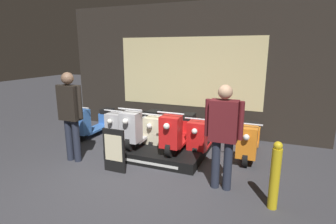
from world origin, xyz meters
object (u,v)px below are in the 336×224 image
at_px(scooter_backrow_2, 163,130).
at_px(price_sign_board, 114,151).
at_px(scooter_display_right, 180,131).
at_px(scooter_backrow_1, 127,126).
at_px(scooter_backrow_3, 203,135).
at_px(scooter_backrow_0, 95,122).
at_px(street_bollard, 275,176).
at_px(scooter_display_left, 143,126).
at_px(scooter_backrow_4, 249,140).
at_px(person_right_browsing, 223,130).
at_px(person_left_browsing, 70,111).

relative_size(scooter_backrow_2, price_sign_board, 1.94).
bearing_deg(scooter_display_right, scooter_backrow_2, 138.27).
distance_m(scooter_backrow_2, price_sign_board, 1.63).
height_order(scooter_backrow_2, price_sign_board, scooter_backrow_2).
height_order(scooter_backrow_1, scooter_backrow_3, same).
xyz_separation_m(scooter_backrow_0, street_bollard, (4.19, -1.75, 0.15)).
distance_m(scooter_display_left, scooter_backrow_0, 1.71).
distance_m(scooter_display_left, scooter_backrow_2, 0.60).
xyz_separation_m(scooter_backrow_0, scooter_backrow_2, (1.86, 0.00, 0.00)).
bearing_deg(scooter_display_right, scooter_backrow_4, 21.83).
xyz_separation_m(person_right_browsing, street_bollard, (0.75, -0.27, -0.47)).
bearing_deg(person_left_browsing, scooter_backrow_4, 25.46).
bearing_deg(scooter_display_left, price_sign_board, -90.70).
relative_size(scooter_backrow_3, price_sign_board, 1.94).
distance_m(scooter_backrow_2, person_right_browsing, 2.25).
bearing_deg(scooter_display_right, scooter_backrow_1, 161.15).
relative_size(scooter_display_left, person_left_browsing, 0.89).
bearing_deg(scooter_backrow_3, scooter_display_right, -124.51).
distance_m(scooter_backrow_2, street_bollard, 2.92).
xyz_separation_m(scooter_backrow_4, person_right_browsing, (-0.28, -1.48, 0.61)).
relative_size(scooter_backrow_4, person_left_browsing, 0.89).
bearing_deg(person_right_browsing, scooter_display_left, 151.99).
bearing_deg(person_right_browsing, scooter_backrow_3, 113.78).
height_order(scooter_display_right, scooter_backrow_2, scooter_display_right).
distance_m(person_left_browsing, street_bollard, 3.64).
distance_m(scooter_display_right, price_sign_board, 1.38).
height_order(scooter_display_left, scooter_backrow_4, scooter_display_left).
height_order(scooter_display_left, person_right_browsing, person_right_browsing).
distance_m(person_right_browsing, street_bollard, 0.92).
relative_size(scooter_display_right, scooter_backrow_3, 1.00).
bearing_deg(street_bollard, person_left_browsing, 175.67).
distance_m(scooter_display_right, scooter_backrow_3, 0.65).
distance_m(scooter_display_left, scooter_backrow_4, 2.17).
height_order(person_left_browsing, price_sign_board, person_left_browsing).
bearing_deg(person_left_browsing, scooter_backrow_1, 77.56).
distance_m(scooter_backrow_4, person_right_browsing, 1.63).
bearing_deg(street_bollard, scooter_display_left, 154.24).
bearing_deg(scooter_display_left, scooter_backrow_1, 143.33).
distance_m(scooter_backrow_1, scooter_backrow_3, 1.86).
relative_size(scooter_backrow_2, scooter_backrow_4, 1.00).
xyz_separation_m(scooter_display_right, scooter_backrow_4, (1.28, 0.51, -0.20)).
bearing_deg(scooter_backrow_1, scooter_backrow_4, 0.00).
bearing_deg(scooter_display_right, price_sign_board, -127.09).
height_order(scooter_backrow_2, scooter_backrow_3, same).
bearing_deg(scooter_backrow_1, scooter_backrow_0, 180.00).
distance_m(scooter_backrow_3, street_bollard, 2.25).
relative_size(scooter_display_left, scooter_backrow_4, 1.00).
bearing_deg(scooter_backrow_3, scooter_backrow_4, 0.00).
bearing_deg(scooter_backrow_4, scooter_backrow_3, 180.00).
bearing_deg(scooter_backrow_4, price_sign_board, -142.67).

